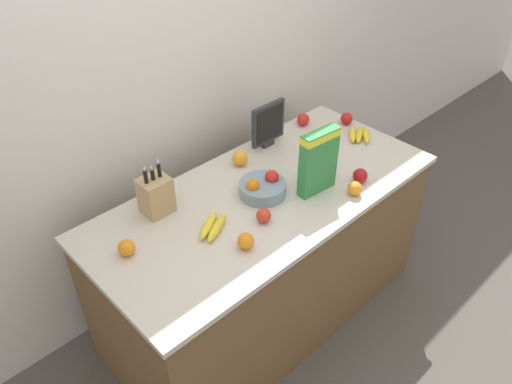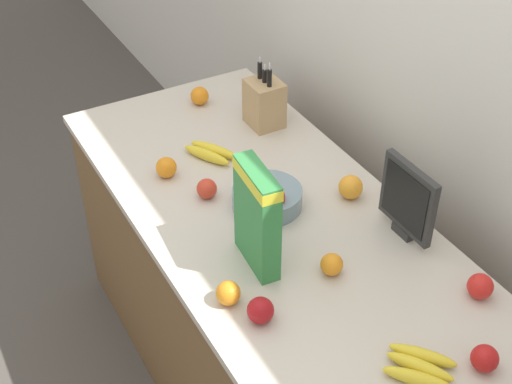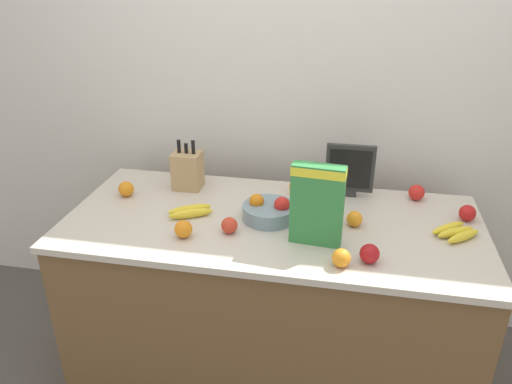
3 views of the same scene
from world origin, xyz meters
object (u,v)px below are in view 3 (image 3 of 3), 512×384
(apple_leftmost, at_px, (467,213))
(orange_mid_left, at_px, (183,229))
(orange_mid_right, at_px, (126,189))
(cereal_box, at_px, (317,202))
(apple_rear, at_px, (417,192))
(orange_by_cereal, at_px, (341,258))
(knife_block, at_px, (187,170))
(apple_by_knife_block, at_px, (370,254))
(orange_back_center, at_px, (298,187))
(small_monitor, at_px, (350,169))
(apple_middle, at_px, (229,225))
(banana_bunch_left, at_px, (190,211))
(banana_bunch_right, at_px, (456,232))
(orange_front_center, at_px, (354,219))
(fruit_bowl, at_px, (269,211))

(apple_leftmost, xyz_separation_m, orange_mid_left, (-1.18, -0.38, 0.00))
(apple_leftmost, relative_size, orange_mid_right, 0.98)
(cereal_box, xyz_separation_m, apple_rear, (0.44, 0.49, -0.15))
(apple_leftmost, height_order, orange_by_cereal, apple_leftmost)
(knife_block, height_order, apple_by_knife_block, knife_block)
(knife_block, distance_m, cereal_box, 0.79)
(apple_rear, xyz_separation_m, orange_back_center, (-0.56, -0.05, 0.00))
(small_monitor, xyz_separation_m, apple_middle, (-0.48, -0.46, -0.10))
(small_monitor, relative_size, orange_mid_right, 3.50)
(banana_bunch_left, bearing_deg, orange_by_cereal, -22.31)
(apple_middle, height_order, apple_leftmost, apple_leftmost)
(cereal_box, distance_m, banana_bunch_left, 0.61)
(orange_back_center, bearing_deg, banana_bunch_left, -145.42)
(small_monitor, height_order, orange_mid_right, small_monitor)
(orange_mid_right, height_order, orange_by_cereal, orange_mid_right)
(apple_rear, height_order, orange_by_cereal, apple_rear)
(apple_middle, xyz_separation_m, orange_mid_left, (-0.18, -0.07, 0.00))
(apple_rear, bearing_deg, orange_mid_left, -150.72)
(banana_bunch_right, bearing_deg, orange_front_center, 179.10)
(orange_mid_right, bearing_deg, apple_by_knife_block, -17.63)
(apple_rear, bearing_deg, orange_mid_right, -170.57)
(knife_block, relative_size, cereal_box, 0.83)
(banana_bunch_left, relative_size, orange_by_cereal, 2.93)
(apple_middle, height_order, orange_by_cereal, orange_by_cereal)
(cereal_box, relative_size, apple_middle, 4.84)
(knife_block, bearing_deg, orange_back_center, 2.31)
(small_monitor, distance_m, apple_leftmost, 0.55)
(orange_mid_left, bearing_deg, orange_by_cereal, -8.05)
(banana_bunch_left, bearing_deg, apple_leftmost, 8.86)
(apple_by_knife_block, distance_m, orange_front_center, 0.28)
(fruit_bowl, xyz_separation_m, apple_leftmost, (0.86, 0.15, -0.00))
(apple_by_knife_block, relative_size, apple_middle, 1.09)
(apple_by_knife_block, distance_m, orange_mid_right, 1.21)
(apple_by_knife_block, relative_size, apple_leftmost, 1.05)
(cereal_box, height_order, apple_leftmost, cereal_box)
(small_monitor, relative_size, apple_rear, 3.46)
(orange_mid_right, relative_size, orange_back_center, 0.90)
(banana_bunch_left, xyz_separation_m, orange_back_center, (0.45, 0.31, 0.02))
(banana_bunch_left, bearing_deg, apple_rear, 19.67)
(apple_leftmost, distance_m, orange_back_center, 0.77)
(cereal_box, relative_size, orange_mid_left, 4.52)
(banana_bunch_right, height_order, orange_front_center, orange_front_center)
(orange_front_center, bearing_deg, orange_by_cereal, -97.62)
(banana_bunch_right, bearing_deg, cereal_box, -164.21)
(apple_leftmost, height_order, orange_mid_right, orange_mid_right)
(orange_mid_left, bearing_deg, orange_front_center, 18.48)
(apple_middle, bearing_deg, banana_bunch_right, 9.39)
(banana_bunch_right, bearing_deg, apple_rear, 111.85)
(fruit_bowl, relative_size, orange_by_cereal, 3.26)
(small_monitor, relative_size, banana_bunch_left, 1.25)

